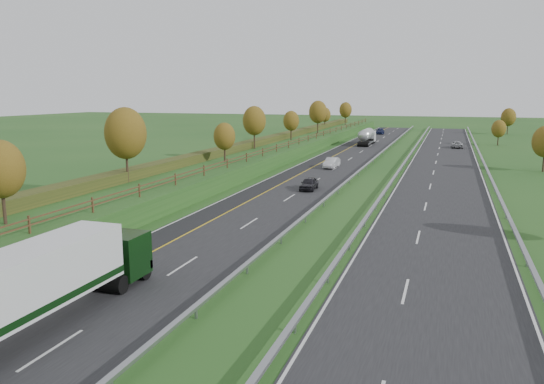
{
  "coord_description": "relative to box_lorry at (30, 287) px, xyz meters",
  "views": [
    {
      "loc": [
        17.11,
        -18.2,
        10.98
      ],
      "look_at": [
        2.12,
        26.54,
        2.2
      ],
      "focal_mm": 35.0,
      "sensor_mm": 36.0,
      "label": 1
    }
  ],
  "objects": [
    {
      "name": "embankment_left",
      "position": [
        -12.38,
        59.97,
        -1.33
      ],
      "size": [
        12.0,
        200.0,
        2.0
      ],
      "primitive_type": "cube",
      "color": "#224D1B",
      "rests_on": "ground"
    },
    {
      "name": "hard_shoulder",
      "position": [
        -3.13,
        59.97,
        -2.31
      ],
      "size": [
        3.0,
        200.0,
        0.04
      ],
      "primitive_type": "cube",
      "color": "black",
      "rests_on": "ground"
    },
    {
      "name": "car_dark_near",
      "position": [
        2.62,
        40.36,
        -1.59
      ],
      "size": [
        1.8,
        4.17,
        1.4
      ],
      "primitive_type": "imported",
      "rotation": [
        0.0,
        0.0,
        0.04
      ],
      "color": "black",
      "rests_on": "near_carriageway"
    },
    {
      "name": "car_silver_mid",
      "position": [
        1.22,
        59.18,
        -1.53
      ],
      "size": [
        1.82,
        4.68,
        1.52
      ],
      "primitive_type": "imported",
      "rotation": [
        0.0,
        0.0,
        -0.05
      ],
      "color": "silver",
      "rests_on": "near_carriageway"
    },
    {
      "name": "fence_left",
      "position": [
        -7.88,
        59.56,
        0.4
      ],
      "size": [
        0.12,
        189.06,
        1.2
      ],
      "color": "#422B19",
      "rests_on": "embankment_left"
    },
    {
      "name": "car_oncoming",
      "position": [
        19.3,
        96.74,
        -1.62
      ],
      "size": [
        2.3,
        4.88,
        1.35
      ],
      "primitive_type": "imported",
      "rotation": [
        0.0,
        0.0,
        3.15
      ],
      "color": "#A6A7AB",
      "rests_on": "far_carriageway"
    },
    {
      "name": "far_carriageway",
      "position": [
        17.12,
        59.97,
        -2.31
      ],
      "size": [
        10.5,
        200.0,
        0.04
      ],
      "primitive_type": "cube",
      "color": "black",
      "rests_on": "ground"
    },
    {
      "name": "ground",
      "position": [
        8.62,
        54.97,
        -2.33
      ],
      "size": [
        400.0,
        400.0,
        0.0
      ],
      "primitive_type": "plane",
      "color": "#224D1B",
      "rests_on": "ground"
    },
    {
      "name": "outer_barrier_far",
      "position": [
        22.92,
        59.97,
        -1.71
      ],
      "size": [
        0.32,
        200.0,
        0.71
      ],
      "color": "gray",
      "rests_on": "ground"
    },
    {
      "name": "median_barrier_near",
      "position": [
        6.32,
        59.97,
        -1.72
      ],
      "size": [
        0.32,
        200.0,
        0.71
      ],
      "color": "gray",
      "rests_on": "ground"
    },
    {
      "name": "median_barrier_far",
      "position": [
        11.42,
        59.97,
        -1.72
      ],
      "size": [
        0.32,
        200.0,
        0.71
      ],
      "color": "gray",
      "rests_on": "ground"
    },
    {
      "name": "near_carriageway",
      "position": [
        0.62,
        59.97,
        -2.31
      ],
      "size": [
        10.5,
        200.0,
        0.04
      ],
      "primitive_type": "cube",
      "color": "black",
      "rests_on": "ground"
    },
    {
      "name": "car_small_far",
      "position": [
        -0.46,
        129.89,
        -1.54
      ],
      "size": [
        2.42,
        5.28,
        1.5
      ],
      "primitive_type": "imported",
      "rotation": [
        0.0,
        0.0,
        0.06
      ],
      "color": "#151C43",
      "rests_on": "near_carriageway"
    },
    {
      "name": "lane_markings",
      "position": [
        7.02,
        59.85,
        -2.28
      ],
      "size": [
        26.75,
        200.0,
        0.01
      ],
      "color": "silver",
      "rests_on": "near_carriageway"
    },
    {
      "name": "trees_far",
      "position": [
        30.41,
        89.19,
        1.92
      ],
      "size": [
        8.45,
        118.6,
        7.12
      ],
      "color": "#2D2116",
      "rests_on": "ground"
    },
    {
      "name": "hedge_left",
      "position": [
        -14.38,
        59.97,
        0.22
      ],
      "size": [
        2.2,
        180.0,
        1.1
      ],
      "primitive_type": "cube",
      "color": "#2B3616",
      "rests_on": "embankment_left"
    },
    {
      "name": "road_tanker",
      "position": [
        0.66,
        97.67,
        -0.47
      ],
      "size": [
        2.4,
        11.22,
        3.46
      ],
      "color": "silver",
      "rests_on": "near_carriageway"
    },
    {
      "name": "box_lorry",
      "position": [
        0.0,
        0.0,
        0.0
      ],
      "size": [
        2.58,
        16.28,
        4.06
      ],
      "color": "black",
      "rests_on": "near_carriageway"
    },
    {
      "name": "trees_left",
      "position": [
        -12.03,
        56.6,
        4.04
      ],
      "size": [
        6.64,
        164.3,
        7.66
      ],
      "color": "#2D2116",
      "rests_on": "embankment_left"
    }
  ]
}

